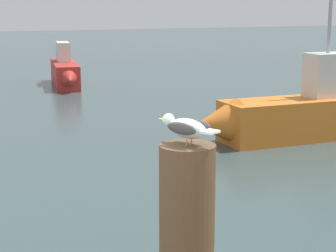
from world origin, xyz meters
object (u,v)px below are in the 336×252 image
(seagull, at_px, (187,127))
(mooring_post, at_px, (187,237))
(boat_orange, at_px, (291,115))
(boat_red, at_px, (65,72))

(seagull, bearing_deg, mooring_post, -66.96)
(mooring_post, height_order, seagull, seagull)
(mooring_post, bearing_deg, seagull, 113.04)
(seagull, bearing_deg, boat_orange, 51.81)
(boat_orange, xyz_separation_m, boat_red, (-2.42, 10.04, -0.03))
(seagull, bearing_deg, boat_red, 78.49)
(mooring_post, xyz_separation_m, boat_red, (3.60, 17.70, -1.14))
(boat_red, bearing_deg, mooring_post, -101.50)
(boat_orange, height_order, boat_red, boat_orange)
(boat_orange, distance_m, boat_red, 10.32)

